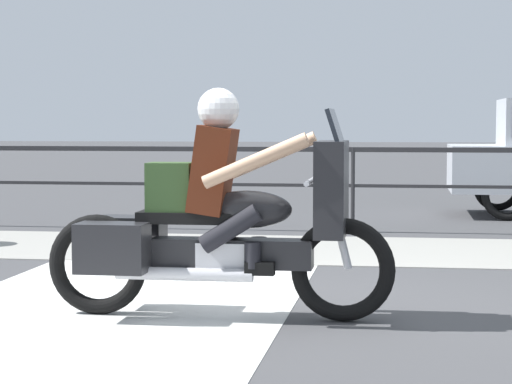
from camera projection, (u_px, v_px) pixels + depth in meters
name	position (u px, v px, depth m)	size (l,w,h in m)	color
ground_plane	(317.00, 310.00, 7.26)	(120.00, 120.00, 0.00)	#424244
sidewalk_band	(344.00, 250.00, 10.61)	(44.00, 2.40, 0.01)	#99968E
crosswalk_band	(112.00, 309.00, 7.28)	(2.60, 6.00, 0.01)	silver
fence_railing	(353.00, 165.00, 12.26)	(36.00, 0.05, 1.06)	#232326
motorcycle	(220.00, 219.00, 6.91)	(2.45, 0.76, 1.60)	black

